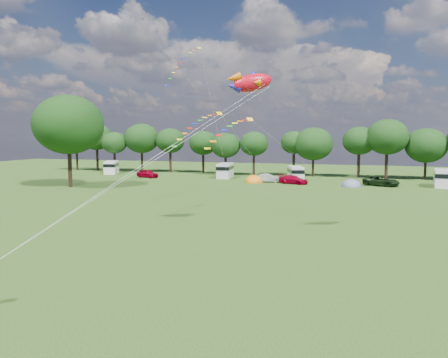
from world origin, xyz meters
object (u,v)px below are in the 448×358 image
(big_tree, at_px, (68,125))
(car_d, at_px, (381,181))
(campervan_c, at_px, (296,173))
(tent_orange, at_px, (254,182))
(car_a, at_px, (147,174))
(tent_greyblue, at_px, (351,187))
(fish_kite, at_px, (249,83))
(car_b, at_px, (268,178))
(campervan_b, at_px, (225,170))
(campervan_a, at_px, (111,167))
(campervan_d, at_px, (442,178))
(car_c, at_px, (293,180))

(big_tree, height_order, car_d, big_tree)
(campervan_c, relative_size, tent_orange, 1.64)
(car_a, distance_m, car_d, 39.13)
(tent_greyblue, height_order, fish_kite, fish_kite)
(car_b, bearing_deg, campervan_b, 51.24)
(car_a, distance_m, campervan_a, 11.74)
(campervan_c, xyz_separation_m, tent_greyblue, (9.01, -5.63, -1.28))
(big_tree, relative_size, campervan_d, 2.48)
(campervan_b, height_order, tent_greyblue, campervan_b)
(campervan_a, xyz_separation_m, campervan_c, (36.49, -2.57, -0.04))
(car_d, distance_m, tent_orange, 19.31)
(campervan_b, bearing_deg, tent_orange, -137.80)
(fish_kite, bearing_deg, tent_greyblue, 51.98)
(tent_greyblue, bearing_deg, big_tree, -161.54)
(car_b, relative_size, fish_kite, 1.08)
(fish_kite, bearing_deg, campervan_c, 66.09)
(car_a, distance_m, tent_orange, 19.95)
(big_tree, xyz_separation_m, fish_kite, (32.48, -21.84, 2.30))
(car_d, relative_size, campervan_c, 1.00)
(car_d, xyz_separation_m, fish_kite, (-10.63, -37.24, 10.59))
(car_a, xyz_separation_m, car_b, (22.06, -0.92, -0.04))
(big_tree, relative_size, campervan_c, 2.49)
(car_d, relative_size, tent_orange, 1.64)
(campervan_c, bearing_deg, big_tree, 103.60)
(car_d, bearing_deg, big_tree, 132.85)
(big_tree, bearing_deg, campervan_c, 31.91)
(car_a, bearing_deg, campervan_d, -71.71)
(tent_orange, bearing_deg, car_c, -2.34)
(big_tree, relative_size, car_a, 3.05)
(car_c, distance_m, campervan_d, 21.48)
(tent_greyblue, relative_size, fish_kite, 0.90)
(car_c, bearing_deg, car_d, -64.58)
(car_c, distance_m, fish_kite, 37.56)
(big_tree, xyz_separation_m, campervan_d, (51.54, 16.77, -7.66))
(car_b, bearing_deg, tent_greyblue, -109.35)
(car_c, height_order, tent_orange, car_c)
(campervan_a, bearing_deg, campervan_c, -116.49)
(car_c, relative_size, campervan_b, 0.81)
(car_c, height_order, campervan_a, campervan_a)
(big_tree, distance_m, car_c, 34.39)
(big_tree, xyz_separation_m, tent_greyblue, (38.91, 12.99, -9.00))
(big_tree, relative_size, car_d, 2.49)
(car_b, distance_m, tent_orange, 2.44)
(car_d, distance_m, fish_kite, 40.15)
(big_tree, distance_m, campervan_d, 54.74)
(campervan_a, height_order, campervan_b, campervan_b)
(car_c, bearing_deg, campervan_c, 23.96)
(campervan_d, bearing_deg, car_c, 102.57)
(car_c, xyz_separation_m, fish_kite, (2.25, -35.94, 10.65))
(campervan_b, relative_size, tent_greyblue, 1.68)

